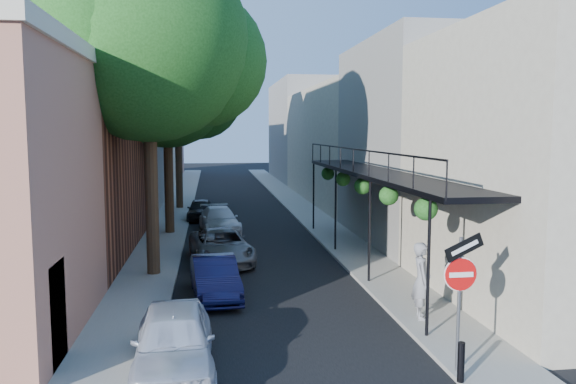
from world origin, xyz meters
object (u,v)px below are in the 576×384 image
object	(u,v)px
parked_car_b	(215,278)
oak_mid	(175,88)
parked_car_a	(174,341)
parked_car_c	(221,246)
bollard	(461,362)
sign_post	(461,280)
oak_near	(162,46)
parked_car_d	(219,220)
parked_car_e	(200,209)
pedestrian	(421,280)
oak_far	(184,80)

from	to	relation	value
parked_car_b	oak_mid	bearing A→B (deg)	93.57
parked_car_a	parked_car_b	size ratio (longest dim) A/B	1.10
parked_car_a	parked_car_c	size ratio (longest dim) A/B	0.90
bollard	parked_car_c	distance (m)	12.13
oak_mid	sign_post	bearing A→B (deg)	-69.14
oak_near	oak_mid	bearing A→B (deg)	90.37
sign_post	parked_car_d	bearing A→B (deg)	104.74
sign_post	parked_car_b	distance (m)	8.05
parked_car_d	parked_car_e	bearing A→B (deg)	96.74
sign_post	parked_car_a	distance (m)	5.99
oak_mid	parked_car_b	world-z (taller)	oak_mid
parked_car_c	pedestrian	bearing A→B (deg)	-64.17
oak_far	pedestrian	size ratio (longest dim) A/B	5.90
parked_car_c	parked_car_e	bearing A→B (deg)	87.23
sign_post	parked_car_a	xyz separation A→B (m)	(-5.76, 0.97, -1.34)
sign_post	oak_far	size ratio (longest dim) A/B	0.25
sign_post	parked_car_c	xyz separation A→B (m)	(-4.59, 10.82, -1.41)
oak_mid	parked_car_a	distance (m)	17.50
bollard	parked_car_a	distance (m)	5.79
parked_car_b	parked_car_a	bearing A→B (deg)	-104.73
oak_mid	parked_car_d	bearing A→B (deg)	1.87
oak_far	parked_car_a	world-z (taller)	oak_far
pedestrian	parked_car_a	bearing A→B (deg)	122.15
bollard	oak_mid	size ratio (longest dim) A/B	0.08
parked_car_b	pedestrian	size ratio (longest dim) A/B	1.83
oak_mid	oak_far	size ratio (longest dim) A/B	0.86
parked_car_b	parked_car_d	bearing A→B (deg)	83.15
oak_mid	bollard	bearing A→B (deg)	-70.10
oak_far	parked_car_e	bearing A→B (deg)	-78.85
parked_car_a	parked_car_c	world-z (taller)	parked_car_a
oak_far	parked_car_b	size ratio (longest dim) A/B	3.22
sign_post	parked_car_a	size ratio (longest dim) A/B	0.73
parked_car_d	pedestrian	xyz separation A→B (m)	(5.02, -14.06, 0.51)
pedestrian	parked_car_c	bearing A→B (deg)	45.76
parked_car_a	parked_car_c	bearing A→B (deg)	80.95
sign_post	parked_car_c	size ratio (longest dim) A/B	0.66
oak_mid	parked_car_e	xyz separation A→B (m)	(1.01, 4.23, -6.46)
bollard	parked_car_a	world-z (taller)	parked_car_a
oak_far	pedestrian	xyz separation A→B (m)	(6.98, -23.03, -7.13)
parked_car_b	parked_car_e	distance (m)	15.26
bollard	oak_near	world-z (taller)	oak_near
oak_mid	oak_far	distance (m)	9.12
oak_near	parked_car_a	distance (m)	11.01
sign_post	oak_near	size ratio (longest dim) A/B	0.26
parked_car_b	parked_car_e	bearing A→B (deg)	87.38
sign_post	parked_car_a	world-z (taller)	sign_post
oak_near	parked_car_c	bearing A→B (deg)	38.44
oak_near	pedestrian	xyz separation A→B (m)	(6.99, -6.02, -6.75)
oak_far	parked_car_b	world-z (taller)	oak_far
oak_near	parked_car_e	distance (m)	14.24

